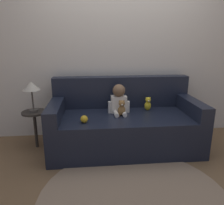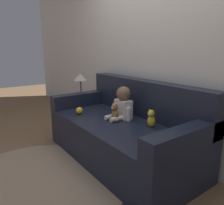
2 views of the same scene
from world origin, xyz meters
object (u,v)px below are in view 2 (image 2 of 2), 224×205
(couch, at_px, (124,132))
(toy_ball, at_px, (79,111))
(person_baby, at_px, (122,104))
(plush_toy_side, at_px, (151,119))
(side_table, at_px, (81,87))
(teddy_bear_brown, at_px, (115,113))

(couch, xyz_separation_m, toy_ball, (-0.52, -0.30, 0.19))
(couch, relative_size, toy_ball, 21.74)
(person_baby, relative_size, toy_ball, 4.32)
(plush_toy_side, height_order, side_table, side_table)
(toy_ball, bearing_deg, person_baby, 36.66)
(side_table, bearing_deg, plush_toy_side, 0.76)
(plush_toy_side, bearing_deg, toy_ball, -155.19)
(couch, xyz_separation_m, side_table, (-1.18, 0.07, 0.36))
(couch, distance_m, teddy_bear_brown, 0.27)
(teddy_bear_brown, relative_size, toy_ball, 2.30)
(plush_toy_side, xyz_separation_m, toy_ball, (-0.86, -0.40, -0.05))
(couch, height_order, side_table, couch)
(teddy_bear_brown, bearing_deg, couch, 62.07)
(couch, xyz_separation_m, plush_toy_side, (0.34, 0.09, 0.24))
(couch, height_order, teddy_bear_brown, couch)
(couch, relative_size, person_baby, 5.04)
(couch, relative_size, teddy_bear_brown, 9.45)
(person_baby, relative_size, side_table, 0.42)
(teddy_bear_brown, distance_m, toy_ball, 0.52)
(toy_ball, bearing_deg, couch, 30.25)
(toy_ball, xyz_separation_m, side_table, (-0.66, 0.38, 0.17))
(teddy_bear_brown, bearing_deg, side_table, 171.70)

